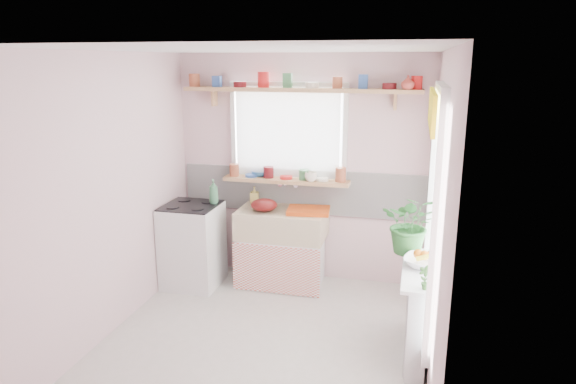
# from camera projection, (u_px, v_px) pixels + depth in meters

# --- Properties ---
(room) EXTENTS (3.20, 3.20, 3.20)m
(room) POSITION_uv_depth(u_px,v_px,m) (354.00, 176.00, 4.80)
(room) COLOR beige
(room) RESTS_ON ground
(sink_unit) EXTENTS (0.95, 0.65, 1.11)m
(sink_unit) POSITION_uv_depth(u_px,v_px,m) (282.00, 247.00, 5.63)
(sink_unit) COLOR white
(sink_unit) RESTS_ON ground
(cooker) EXTENTS (0.58, 0.58, 0.93)m
(cooker) POSITION_uv_depth(u_px,v_px,m) (193.00, 245.00, 5.62)
(cooker) COLOR white
(cooker) RESTS_ON ground
(radiator_ledge) EXTENTS (0.22, 0.95, 0.78)m
(radiator_ledge) POSITION_uv_depth(u_px,v_px,m) (417.00, 311.00, 4.27)
(radiator_ledge) COLOR white
(radiator_ledge) RESTS_ON ground
(windowsill) EXTENTS (1.40, 0.22, 0.04)m
(windowsill) POSITION_uv_depth(u_px,v_px,m) (286.00, 180.00, 5.63)
(windowsill) COLOR tan
(windowsill) RESTS_ON room
(pine_shelf) EXTENTS (2.52, 0.24, 0.04)m
(pine_shelf) POSITION_uv_depth(u_px,v_px,m) (300.00, 90.00, 5.34)
(pine_shelf) COLOR tan
(pine_shelf) RESTS_ON room
(shelf_crockery) EXTENTS (2.47, 0.11, 0.12)m
(shelf_crockery) POSITION_uv_depth(u_px,v_px,m) (298.00, 83.00, 5.33)
(shelf_crockery) COLOR #A55133
(shelf_crockery) RESTS_ON pine_shelf
(sill_crockery) EXTENTS (1.35, 0.11, 0.12)m
(sill_crockery) POSITION_uv_depth(u_px,v_px,m) (285.00, 174.00, 5.61)
(sill_crockery) COLOR #A55133
(sill_crockery) RESTS_ON windowsill
(dish_tray) EXTENTS (0.48, 0.38, 0.04)m
(dish_tray) POSITION_uv_depth(u_px,v_px,m) (309.00, 211.00, 5.45)
(dish_tray) COLOR #D04A12
(dish_tray) RESTS_ON sink_unit
(colander) EXTENTS (0.36, 0.36, 0.13)m
(colander) POSITION_uv_depth(u_px,v_px,m) (264.00, 205.00, 5.50)
(colander) COLOR #550F0E
(colander) RESTS_ON sink_unit
(jade_plant) EXTENTS (0.51, 0.45, 0.54)m
(jade_plant) POSITION_uv_depth(u_px,v_px,m) (411.00, 224.00, 4.44)
(jade_plant) COLOR #29682C
(jade_plant) RESTS_ON radiator_ledge
(fruit_bowl) EXTENTS (0.40, 0.40, 0.08)m
(fruit_bowl) POSITION_uv_depth(u_px,v_px,m) (424.00, 262.00, 4.20)
(fruit_bowl) COLOR white
(fruit_bowl) RESTS_ON radiator_ledge
(herb_pot) EXTENTS (0.12, 0.10, 0.18)m
(herb_pot) POSITION_uv_depth(u_px,v_px,m) (425.00, 278.00, 3.77)
(herb_pot) COLOR #346327
(herb_pot) RESTS_ON radiator_ledge
(soap_bottle_sink) EXTENTS (0.10, 0.10, 0.19)m
(soap_bottle_sink) POSITION_uv_depth(u_px,v_px,m) (254.00, 195.00, 5.78)
(soap_bottle_sink) COLOR #CFBF5C
(soap_bottle_sink) RESTS_ON sink_unit
(sill_cup) EXTENTS (0.14, 0.14, 0.10)m
(sill_cup) POSITION_uv_depth(u_px,v_px,m) (311.00, 177.00, 5.49)
(sill_cup) COLOR white
(sill_cup) RESTS_ON windowsill
(sill_bowl) EXTENTS (0.20, 0.20, 0.06)m
(sill_bowl) POSITION_uv_depth(u_px,v_px,m) (260.00, 173.00, 5.75)
(sill_bowl) COLOR #3269A3
(sill_bowl) RESTS_ON windowsill
(shelf_vase) EXTENTS (0.15, 0.15, 0.14)m
(shelf_vase) POSITION_uv_depth(u_px,v_px,m) (408.00, 82.00, 5.00)
(shelf_vase) COLOR #B94438
(shelf_vase) RESTS_ON pine_shelf
(cooker_bottle) EXTENTS (0.13, 0.14, 0.26)m
(cooker_bottle) POSITION_uv_depth(u_px,v_px,m) (213.00, 192.00, 5.53)
(cooker_bottle) COLOR #3C7850
(cooker_bottle) RESTS_ON cooker
(fruit) EXTENTS (0.20, 0.14, 0.10)m
(fruit) POSITION_uv_depth(u_px,v_px,m) (425.00, 255.00, 4.19)
(fruit) COLOR orange
(fruit) RESTS_ON fruit_bowl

